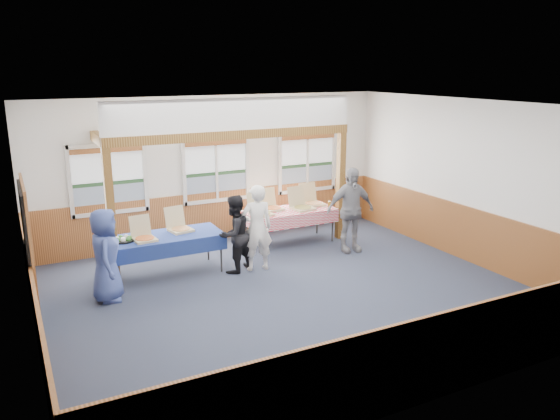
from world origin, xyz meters
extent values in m
plane|color=#292F42|center=(0.00, 0.00, 0.00)|extent=(8.00, 8.00, 0.00)
plane|color=white|center=(0.00, 0.00, 3.20)|extent=(8.00, 8.00, 0.00)
plane|color=silver|center=(0.00, 3.50, 1.60)|extent=(8.00, 0.00, 8.00)
plane|color=silver|center=(0.00, -3.50, 1.60)|extent=(8.00, 0.00, 8.00)
plane|color=silver|center=(-4.00, 0.00, 1.60)|extent=(0.00, 8.00, 8.00)
plane|color=silver|center=(4.00, 0.00, 1.60)|extent=(0.00, 8.00, 8.00)
cube|color=brown|center=(0.00, 3.48, 0.55)|extent=(7.98, 0.05, 1.10)
cube|color=brown|center=(0.00, -3.48, 0.55)|extent=(7.98, 0.05, 1.10)
cube|color=brown|center=(-3.98, 0.00, 0.55)|extent=(0.05, 6.98, 1.10)
cube|color=brown|center=(3.98, 0.00, 0.55)|extent=(0.05, 6.98, 1.10)
cube|color=#2D2D2D|center=(-3.96, 0.90, 1.05)|extent=(0.06, 1.30, 2.10)
cube|color=silver|center=(-2.30, 3.44, 0.91)|extent=(1.52, 0.05, 0.08)
cube|color=silver|center=(-2.30, 3.44, 2.29)|extent=(1.52, 0.05, 0.08)
cube|color=silver|center=(-3.04, 3.44, 1.60)|extent=(0.08, 0.05, 1.46)
cube|color=silver|center=(-1.56, 3.44, 1.60)|extent=(0.08, 0.05, 1.46)
cube|color=silver|center=(-2.30, 3.44, 1.60)|extent=(0.05, 0.05, 1.30)
cube|color=slate|center=(-2.30, 3.48, 1.21)|extent=(1.40, 0.02, 0.52)
cube|color=#1E3D20|center=(-2.30, 3.48, 1.51)|extent=(1.40, 0.02, 0.08)
cube|color=silver|center=(-2.30, 3.48, 1.90)|extent=(1.40, 0.02, 0.70)
cube|color=brown|center=(-2.30, 3.42, 2.19)|extent=(1.40, 0.07, 0.10)
cube|color=silver|center=(0.00, 3.44, 0.91)|extent=(1.52, 0.05, 0.08)
cube|color=silver|center=(0.00, 3.44, 2.29)|extent=(1.52, 0.05, 0.08)
cube|color=silver|center=(-0.74, 3.44, 1.60)|extent=(0.08, 0.05, 1.46)
cube|color=silver|center=(0.74, 3.44, 1.60)|extent=(0.08, 0.05, 1.46)
cube|color=silver|center=(0.00, 3.44, 1.60)|extent=(0.05, 0.05, 1.30)
cube|color=slate|center=(0.00, 3.48, 1.21)|extent=(1.40, 0.02, 0.52)
cube|color=#1E3D20|center=(0.00, 3.48, 1.51)|extent=(1.40, 0.02, 0.08)
cube|color=silver|center=(0.00, 3.48, 1.90)|extent=(1.40, 0.02, 0.70)
cube|color=brown|center=(0.00, 3.42, 2.19)|extent=(1.40, 0.07, 0.10)
cube|color=silver|center=(2.30, 3.44, 0.91)|extent=(1.52, 0.05, 0.08)
cube|color=silver|center=(2.30, 3.44, 2.29)|extent=(1.52, 0.05, 0.08)
cube|color=silver|center=(1.56, 3.44, 1.60)|extent=(0.08, 0.05, 1.46)
cube|color=silver|center=(3.04, 3.44, 1.60)|extent=(0.08, 0.05, 1.46)
cube|color=silver|center=(2.30, 3.44, 1.60)|extent=(0.05, 0.05, 1.30)
cube|color=slate|center=(2.30, 3.48, 1.21)|extent=(1.40, 0.02, 0.52)
cube|color=#1E3D20|center=(2.30, 3.48, 1.51)|extent=(1.40, 0.02, 0.08)
cube|color=silver|center=(2.30, 3.48, 1.90)|extent=(1.40, 0.02, 0.70)
cube|color=brown|center=(2.30, 3.42, 2.19)|extent=(1.40, 0.07, 0.10)
cube|color=#583413|center=(-2.50, 2.30, 1.20)|extent=(0.15, 0.15, 2.40)
cube|color=#583413|center=(2.50, 2.30, 1.20)|extent=(0.15, 0.15, 2.40)
cube|color=#583413|center=(0.00, 2.30, 2.49)|extent=(5.15, 0.18, 0.18)
cylinder|color=#2D2D2D|center=(-2.60, 1.52, 0.36)|extent=(0.04, 0.04, 0.73)
cylinder|color=#2D2D2D|center=(-2.60, 2.26, 0.36)|extent=(0.04, 0.04, 0.73)
cylinder|color=#2D2D2D|center=(-0.67, 1.52, 0.36)|extent=(0.04, 0.04, 0.73)
cylinder|color=#2D2D2D|center=(-0.67, 2.26, 0.36)|extent=(0.04, 0.04, 0.73)
cube|color=#2D2D2D|center=(-1.63, 1.89, 0.73)|extent=(2.23, 1.56, 0.03)
cube|color=navy|center=(-1.63, 1.89, 0.75)|extent=(2.31, 1.64, 0.01)
cube|color=navy|center=(-1.63, 1.43, 0.61)|extent=(1.97, 0.79, 0.28)
cube|color=navy|center=(-1.63, 2.35, 0.61)|extent=(1.97, 0.79, 0.28)
cylinder|color=#2D2D2D|center=(0.43, 2.15, 0.36)|extent=(0.04, 0.04, 0.73)
cylinder|color=#2D2D2D|center=(0.43, 2.82, 0.36)|extent=(0.04, 0.04, 0.73)
cylinder|color=#2D2D2D|center=(2.22, 2.15, 0.36)|extent=(0.04, 0.04, 0.73)
cylinder|color=#2D2D2D|center=(2.22, 2.82, 0.36)|extent=(0.04, 0.04, 0.73)
cube|color=#2D2D2D|center=(1.33, 2.48, 0.73)|extent=(2.07, 1.50, 0.03)
cube|color=red|center=(1.33, 2.48, 0.75)|extent=(2.15, 1.58, 0.01)
cube|color=red|center=(1.33, 2.06, 0.61)|extent=(1.80, 0.80, 0.28)
cube|color=red|center=(1.33, 2.91, 0.61)|extent=(1.80, 0.80, 0.28)
cube|color=tan|center=(-2.03, 1.74, 0.78)|extent=(0.41, 0.41, 0.04)
cylinder|color=gold|center=(-2.03, 1.74, 0.81)|extent=(0.36, 0.36, 0.01)
cube|color=tan|center=(-2.06, 1.97, 0.99)|extent=(0.39, 0.13, 0.38)
cube|color=tan|center=(-1.28, 2.01, 0.78)|extent=(0.46, 0.46, 0.04)
cylinder|color=#DBB765|center=(-1.28, 2.01, 0.81)|extent=(0.40, 0.40, 0.01)
cube|color=tan|center=(-1.33, 2.25, 1.00)|extent=(0.41, 0.16, 0.39)
cube|color=tan|center=(0.58, 2.34, 0.78)|extent=(0.45, 0.45, 0.05)
cylinder|color=#C0793C|center=(0.58, 2.34, 0.81)|extent=(0.40, 0.40, 0.01)
cube|color=tan|center=(0.55, 2.59, 1.01)|extent=(0.42, 0.14, 0.41)
cube|color=tan|center=(0.98, 2.63, 0.78)|extent=(0.43, 0.43, 0.05)
cylinder|color=gold|center=(0.98, 2.63, 0.81)|extent=(0.38, 0.38, 0.01)
cube|color=tan|center=(0.96, 2.88, 1.00)|extent=(0.41, 0.12, 0.40)
cube|color=tan|center=(1.58, 2.36, 0.78)|extent=(0.47, 0.47, 0.05)
cylinder|color=#C0793C|center=(1.58, 2.36, 0.81)|extent=(0.42, 0.42, 0.01)
cube|color=tan|center=(1.55, 2.62, 1.02)|extent=(0.44, 0.15, 0.42)
cube|color=tan|center=(1.98, 2.58, 0.78)|extent=(0.44, 0.44, 0.05)
cylinder|color=#DBB765|center=(1.98, 2.58, 0.81)|extent=(0.38, 0.38, 0.01)
cube|color=tan|center=(1.97, 2.84, 1.02)|extent=(0.43, 0.11, 0.42)
cylinder|color=black|center=(-2.38, 1.89, 0.77)|extent=(0.40, 0.40, 0.03)
cylinder|color=white|center=(-2.38, 1.89, 0.80)|extent=(0.09, 0.09, 0.04)
sphere|color=#38742C|center=(-2.27, 1.89, 0.80)|extent=(0.09, 0.09, 0.09)
sphere|color=beige|center=(-2.32, 1.97, 0.80)|extent=(0.09, 0.09, 0.09)
sphere|color=#38742C|center=(-2.41, 2.00, 0.80)|extent=(0.09, 0.09, 0.09)
sphere|color=beige|center=(-2.48, 1.94, 0.80)|extent=(0.09, 0.09, 0.09)
sphere|color=#38742C|center=(-2.48, 1.84, 0.80)|extent=(0.09, 0.09, 0.09)
sphere|color=beige|center=(-2.41, 1.78, 0.80)|extent=(0.09, 0.09, 0.09)
sphere|color=#38742C|center=(-2.32, 1.80, 0.80)|extent=(0.09, 0.09, 0.09)
cylinder|color=#926318|center=(2.18, 2.23, 0.83)|extent=(0.07, 0.07, 0.15)
imported|color=white|center=(-0.01, 1.32, 0.84)|extent=(0.66, 0.48, 1.67)
imported|color=black|center=(-0.43, 1.42, 0.74)|extent=(0.89, 0.81, 1.49)
imported|color=#3B4E95|center=(-2.82, 1.16, 0.79)|extent=(0.65, 0.86, 1.58)
imported|color=gray|center=(2.19, 1.43, 0.90)|extent=(1.10, 0.58, 1.79)
camera|label=1|loc=(-4.11, -7.69, 3.80)|focal=35.00mm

